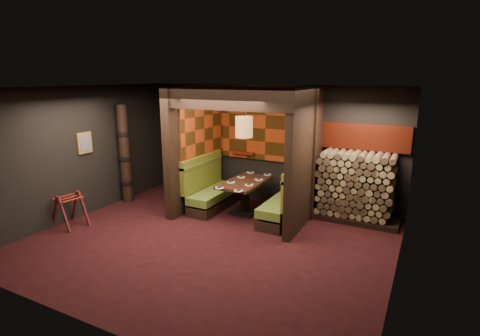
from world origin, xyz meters
The scene contains 23 objects.
floor centered at (0.00, 0.00, -0.01)m, with size 6.50×5.50×0.02m, color black.
ceiling centered at (0.00, 0.00, 2.86)m, with size 6.50×5.50×0.02m, color black.
wall_back centered at (0.00, 2.76, 1.43)m, with size 6.50×0.02×2.85m, color black.
wall_front centered at (0.00, -2.76, 1.43)m, with size 6.50×0.02×2.85m, color black.
wall_left centered at (-3.26, 0.00, 1.43)m, with size 0.02×5.50×2.85m, color black.
wall_right centered at (3.26, 0.00, 1.43)m, with size 0.02×5.50×2.85m, color black.
partition_left centered at (-1.35, 1.65, 1.43)m, with size 0.20×2.20×2.85m, color black.
partition_right centered at (1.30, 1.70, 1.43)m, with size 0.15×2.10×2.85m, color black.
header_beam centered at (-0.02, 0.70, 2.63)m, with size 2.85×0.18×0.44m, color black.
tapa_back_panel centered at (-0.02, 2.71, 1.82)m, with size 2.40×0.06×1.55m, color #932F0F.
tapa_side_panel centered at (-1.23, 1.82, 1.85)m, with size 0.04×1.85×1.45m, color #932F0F.
lacquer_shelf centered at (-0.60, 2.65, 1.18)m, with size 0.60×0.12×0.07m, color #57160B.
booth_bench_left centered at (-0.96, 1.65, 0.40)m, with size 0.68×1.60×1.14m.
booth_bench_right centered at (0.93, 1.65, 0.40)m, with size 0.68×1.60×1.14m.
dining_table centered at (-0.07, 1.69, 0.52)m, with size 0.79×1.44×0.76m.
place_settings centered at (-0.07, 1.69, 0.77)m, with size 0.64×1.66×0.03m.
pendant_lamp centered at (-0.07, 1.64, 1.98)m, with size 0.38×0.38×1.10m.
framed_picture centered at (-3.22, 0.10, 1.62)m, with size 0.05×0.36×0.46m.
luggage_rack centered at (-2.97, -0.65, 0.37)m, with size 0.74×0.57×0.75m.
totem_column centered at (-3.05, 1.10, 1.19)m, with size 0.31×0.31×2.40m.
firewood_stack centered at (2.29, 2.35, 0.75)m, with size 1.73×0.70×1.50m.
mosaic_header centered at (2.29, 2.68, 1.78)m, with size 1.83×0.10×0.56m, color maroon.
bay_front_post centered at (1.39, 1.96, 1.43)m, with size 0.08×0.08×2.85m, color black.
Camera 1 is at (3.51, -5.54, 3.04)m, focal length 28.00 mm.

